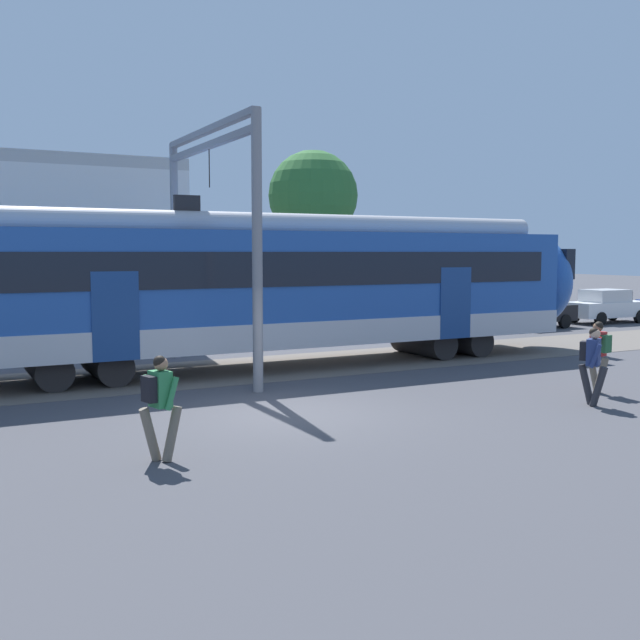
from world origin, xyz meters
TOP-DOWN VIEW (x-y plane):
  - ground_plane at (0.00, 0.00)m, footprint 160.00×160.00m
  - pedestrian_green at (-3.15, -2.25)m, footprint 0.69×0.54m
  - pedestrian_navy at (6.13, -2.30)m, footprint 0.50×0.71m
  - pedestrian_red at (7.35, -1.39)m, footprint 0.54×0.69m
  - parked_car_black at (16.51, 10.52)m, footprint 4.06×1.87m
  - parked_car_white at (21.36, 10.70)m, footprint 4.03×1.81m
  - catenary_gantry at (0.49, 5.63)m, footprint 0.24×6.64m
  - street_tree_right at (9.04, 16.25)m, footprint 3.97×3.97m

SIDE VIEW (x-z plane):
  - ground_plane at x=0.00m, z-range 0.00..0.00m
  - parked_car_black at x=16.51m, z-range 0.01..1.55m
  - parked_car_white at x=21.36m, z-range 0.01..1.55m
  - pedestrian_green at x=-3.15m, z-range 0.16..1.82m
  - pedestrian_navy at x=6.13m, z-range 0.16..1.82m
  - pedestrian_red at x=7.35m, z-range 0.16..1.82m
  - catenary_gantry at x=0.49m, z-range 1.05..7.58m
  - street_tree_right at x=9.04m, z-range 1.86..9.58m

